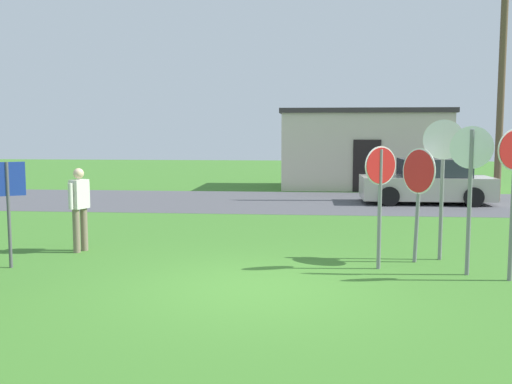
{
  "coord_description": "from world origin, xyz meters",
  "views": [
    {
      "loc": [
        0.86,
        -8.71,
        2.42
      ],
      "look_at": [
        -0.14,
        1.92,
        1.3
      ],
      "focal_mm": 40.59,
      "sensor_mm": 36.0,
      "label": 1
    }
  ],
  "objects_px": {
    "stop_sign_nearest": "(443,165)",
    "stop_sign_center_cluster": "(471,175)",
    "parked_car_on_street": "(428,183)",
    "utility_pole": "(502,74)",
    "stop_sign_rear_right": "(418,184)",
    "info_panel_middle": "(8,195)",
    "stop_sign_rear_left": "(380,187)",
    "person_on_left": "(80,205)"
  },
  "relations": [
    {
      "from": "stop_sign_nearest",
      "to": "stop_sign_center_cluster",
      "type": "bearing_deg",
      "value": -80.97
    },
    {
      "from": "parked_car_on_street",
      "to": "stop_sign_nearest",
      "type": "height_order",
      "value": "stop_sign_nearest"
    },
    {
      "from": "utility_pole",
      "to": "stop_sign_rear_right",
      "type": "relative_size",
      "value": 3.97
    },
    {
      "from": "info_panel_middle",
      "to": "utility_pole",
      "type": "bearing_deg",
      "value": 43.29
    },
    {
      "from": "stop_sign_center_cluster",
      "to": "stop_sign_nearest",
      "type": "bearing_deg",
      "value": 99.03
    },
    {
      "from": "stop_sign_rear_right",
      "to": "stop_sign_center_cluster",
      "type": "bearing_deg",
      "value": -53.38
    },
    {
      "from": "stop_sign_rear_right",
      "to": "stop_sign_center_cluster",
      "type": "relative_size",
      "value": 0.84
    },
    {
      "from": "stop_sign_rear_left",
      "to": "person_on_left",
      "type": "relative_size",
      "value": 1.28
    },
    {
      "from": "stop_sign_center_cluster",
      "to": "parked_car_on_street",
      "type": "bearing_deg",
      "value": 82.62
    },
    {
      "from": "person_on_left",
      "to": "info_panel_middle",
      "type": "relative_size",
      "value": 0.9
    },
    {
      "from": "parked_car_on_street",
      "to": "stop_sign_center_cluster",
      "type": "xyz_separation_m",
      "value": [
        -1.3,
        -10.01,
        1.01
      ]
    },
    {
      "from": "stop_sign_rear_left",
      "to": "stop_sign_center_cluster",
      "type": "height_order",
      "value": "stop_sign_center_cluster"
    },
    {
      "from": "parked_car_on_street",
      "to": "info_panel_middle",
      "type": "xyz_separation_m",
      "value": [
        -9.26,
        -10.24,
        0.62
      ]
    },
    {
      "from": "utility_pole",
      "to": "stop_sign_rear_right",
      "type": "bearing_deg",
      "value": -114.39
    },
    {
      "from": "stop_sign_center_cluster",
      "to": "info_panel_middle",
      "type": "relative_size",
      "value": 1.33
    },
    {
      "from": "stop_sign_rear_right",
      "to": "person_on_left",
      "type": "bearing_deg",
      "value": 177.14
    },
    {
      "from": "parked_car_on_street",
      "to": "stop_sign_rear_left",
      "type": "distance_m",
      "value": 10.12
    },
    {
      "from": "parked_car_on_street",
      "to": "person_on_left",
      "type": "relative_size",
      "value": 2.56
    },
    {
      "from": "stop_sign_nearest",
      "to": "info_panel_middle",
      "type": "distance_m",
      "value": 7.92
    },
    {
      "from": "utility_pole",
      "to": "stop_sign_nearest",
      "type": "xyz_separation_m",
      "value": [
        -4.04,
        -9.71,
        -2.59
      ]
    },
    {
      "from": "stop_sign_nearest",
      "to": "parked_car_on_street",
      "type": "bearing_deg",
      "value": 80.42
    },
    {
      "from": "parked_car_on_street",
      "to": "person_on_left",
      "type": "distance_m",
      "value": 12.26
    },
    {
      "from": "parked_car_on_street",
      "to": "person_on_left",
      "type": "xyz_separation_m",
      "value": [
        -8.57,
        -8.77,
        0.26
      ]
    },
    {
      "from": "parked_car_on_street",
      "to": "info_panel_middle",
      "type": "relative_size",
      "value": 2.29
    },
    {
      "from": "utility_pole",
      "to": "info_panel_middle",
      "type": "xyz_separation_m",
      "value": [
        -11.82,
        -11.13,
        -3.09
      ]
    },
    {
      "from": "utility_pole",
      "to": "info_panel_middle",
      "type": "relative_size",
      "value": 4.46
    },
    {
      "from": "stop_sign_rear_right",
      "to": "utility_pole",
      "type": "bearing_deg",
      "value": 65.61
    },
    {
      "from": "stop_sign_rear_right",
      "to": "stop_sign_nearest",
      "type": "relative_size",
      "value": 0.8
    },
    {
      "from": "stop_sign_rear_right",
      "to": "info_panel_middle",
      "type": "distance_m",
      "value": 7.38
    },
    {
      "from": "parked_car_on_street",
      "to": "stop_sign_center_cluster",
      "type": "height_order",
      "value": "stop_sign_center_cluster"
    },
    {
      "from": "parked_car_on_street",
      "to": "stop_sign_rear_left",
      "type": "height_order",
      "value": "stop_sign_rear_left"
    },
    {
      "from": "parked_car_on_street",
      "to": "info_panel_middle",
      "type": "distance_m",
      "value": 13.82
    },
    {
      "from": "stop_sign_nearest",
      "to": "stop_sign_rear_left",
      "type": "bearing_deg",
      "value": -144.29
    },
    {
      "from": "stop_sign_rear_left",
      "to": "stop_sign_rear_right",
      "type": "distance_m",
      "value": 0.98
    },
    {
      "from": "person_on_left",
      "to": "info_panel_middle",
      "type": "height_order",
      "value": "info_panel_middle"
    },
    {
      "from": "parked_car_on_street",
      "to": "stop_sign_nearest",
      "type": "distance_m",
      "value": 9.01
    },
    {
      "from": "stop_sign_rear_right",
      "to": "stop_sign_nearest",
      "type": "bearing_deg",
      "value": 29.98
    },
    {
      "from": "stop_sign_rear_left",
      "to": "info_panel_middle",
      "type": "relative_size",
      "value": 1.15
    },
    {
      "from": "stop_sign_center_cluster",
      "to": "utility_pole",
      "type": "bearing_deg",
      "value": 70.55
    },
    {
      "from": "stop_sign_rear_right",
      "to": "stop_sign_rear_left",
      "type": "bearing_deg",
      "value": -140.98
    },
    {
      "from": "stop_sign_center_cluster",
      "to": "info_panel_middle",
      "type": "height_order",
      "value": "stop_sign_center_cluster"
    },
    {
      "from": "stop_sign_rear_left",
      "to": "stop_sign_nearest",
      "type": "distance_m",
      "value": 1.58
    }
  ]
}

